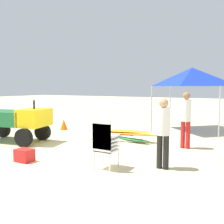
% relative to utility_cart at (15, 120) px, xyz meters
% --- Properties ---
extents(ground, '(80.00, 80.00, 0.00)m').
position_rel_utility_cart_xyz_m(ground, '(2.62, -0.64, -0.78)').
color(ground, beige).
extents(utility_cart, '(2.74, 1.73, 1.50)m').
position_rel_utility_cart_xyz_m(utility_cart, '(0.00, 0.00, 0.00)').
color(utility_cart, '#1E6B38').
rests_on(utility_cart, ground).
extents(stacked_plastic_chairs, '(0.48, 0.48, 1.20)m').
position_rel_utility_cart_xyz_m(stacked_plastic_chairs, '(4.36, -1.06, -0.09)').
color(stacked_plastic_chairs, white).
rests_on(stacked_plastic_chairs, ground).
extents(surfboard_pile, '(2.71, 0.89, 0.40)m').
position_rel_utility_cart_xyz_m(surfboard_pile, '(3.34, 1.99, -0.59)').
color(surfboard_pile, white).
rests_on(surfboard_pile, ground).
extents(lifeguard_near_left, '(0.32, 0.32, 1.69)m').
position_rel_utility_cart_xyz_m(lifeguard_near_left, '(5.55, -0.33, 0.19)').
color(lifeguard_near_left, black).
rests_on(lifeguard_near_left, ground).
extents(lifeguard_near_right, '(0.32, 0.32, 1.80)m').
position_rel_utility_cart_xyz_m(lifeguard_near_right, '(5.52, 2.00, 0.26)').
color(lifeguard_near_right, red).
rests_on(lifeguard_near_right, ground).
extents(popup_canopy, '(2.77, 2.77, 2.81)m').
position_rel_utility_cart_xyz_m(popup_canopy, '(4.89, 5.56, 1.61)').
color(popup_canopy, '#B2B2B7').
rests_on(popup_canopy, ground).
extents(traffic_cone_near, '(0.34, 0.34, 0.49)m').
position_rel_utility_cart_xyz_m(traffic_cone_near, '(-0.20, 2.86, -0.54)').
color(traffic_cone_near, orange).
rests_on(traffic_cone_near, ground).
extents(cooler_box, '(0.46, 0.34, 0.33)m').
position_rel_utility_cart_xyz_m(cooler_box, '(2.20, -1.56, -0.62)').
color(cooler_box, red).
rests_on(cooler_box, ground).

